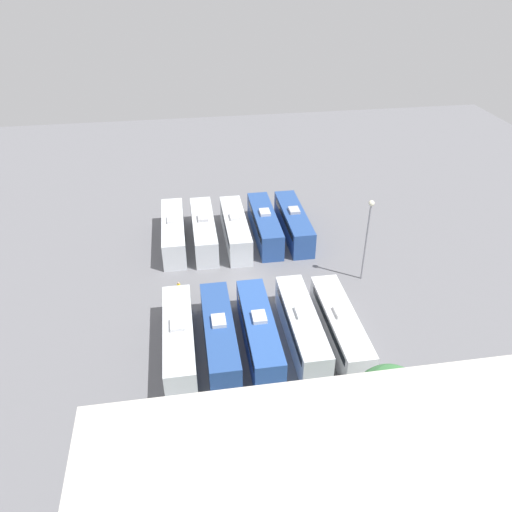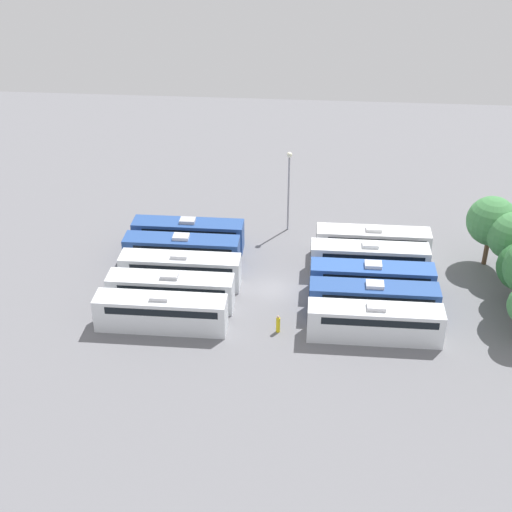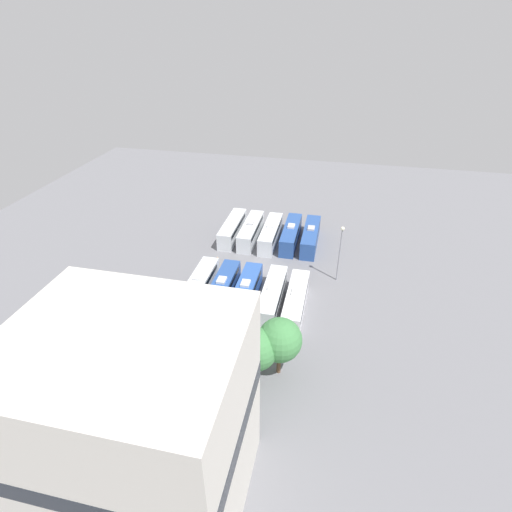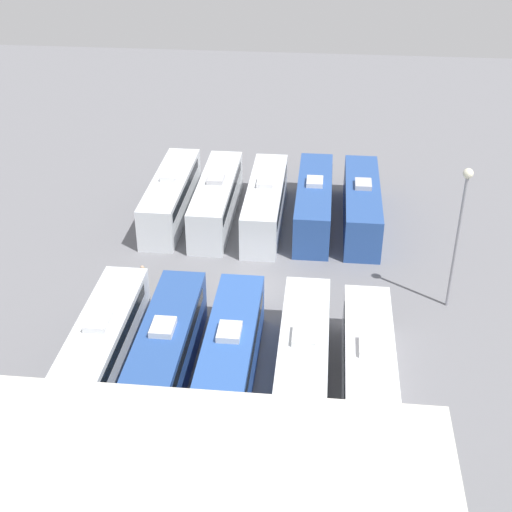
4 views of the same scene
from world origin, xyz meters
The scene contains 18 objects.
ground_plane centered at (0.00, 0.00, 0.00)m, with size 117.40×117.40×0.00m, color slate.
bus_0 centered at (-7.22, -9.65, 1.73)m, with size 2.58×11.74×3.51m.
bus_1 centered at (-3.66, -9.71, 1.73)m, with size 2.58×11.74×3.51m.
bus_2 centered at (-0.03, -9.21, 1.73)m, with size 2.58×11.74×3.51m.
bus_3 centered at (3.71, -9.44, 1.73)m, with size 2.58×11.74×3.51m.
bus_4 centered at (7.26, -9.64, 1.73)m, with size 2.58×11.74×3.51m.
bus_5 centered at (-7.11, 9.77, 1.73)m, with size 2.58×11.74×3.51m.
bus_6 centered at (-3.73, 9.25, 1.73)m, with size 2.58×11.74×3.51m.
bus_7 centered at (0.13, 9.31, 1.73)m, with size 2.58×11.74×3.51m.
bus_8 centered at (3.63, 9.27, 1.73)m, with size 2.58×11.74×3.51m.
bus_9 centered at (7.13, 9.20, 1.73)m, with size 2.58×11.74×3.51m.
worker_person centered at (6.96, 0.74, 0.80)m, with size 0.36×0.36×1.73m.
light_pole centered at (-12.40, 0.64, 6.15)m, with size 0.60×0.60×9.29m.
tree_0 centered at (-6.69, 21.25, 4.96)m, with size 5.00×5.00×7.48m.
tree_1 centered at (-4.39, 22.79, 4.56)m, with size 4.74×4.74×6.94m.
tree_2 centered at (0.17, 22.80, 3.80)m, with size 4.54×4.54×6.08m.
tree_3 centered at (2.82, 23.01, 5.29)m, with size 5.41×5.41×8.01m.
tree_4 centered at (6.52, 21.94, 3.74)m, with size 3.55×3.55×5.53m.
Camera 1 is at (5.60, 42.13, 30.98)m, focal length 35.00 mm.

